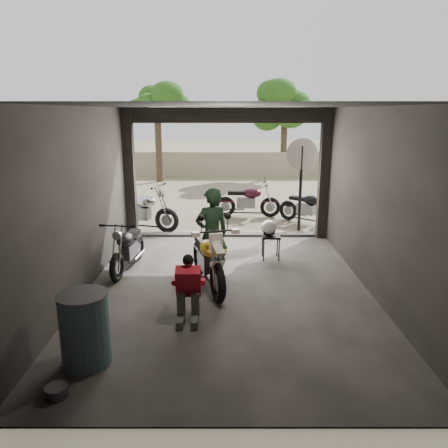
{
  "coord_description": "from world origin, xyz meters",
  "views": [
    {
      "loc": [
        -0.07,
        -7.25,
        3.12
      ],
      "look_at": [
        -0.07,
        0.6,
        1.08
      ],
      "focal_mm": 35.0,
      "sensor_mm": 36.0,
      "label": 1
    }
  ],
  "objects_px": {
    "outside_bike_c": "(308,205)",
    "stool": "(271,239)",
    "rider": "(212,234)",
    "oil_drum": "(85,330)",
    "outside_bike_b": "(248,198)",
    "mechanic": "(188,291)",
    "helmet": "(269,227)",
    "main_bike": "(208,255)",
    "sign_post": "(301,169)",
    "outside_bike_a": "(141,208)",
    "left_bike": "(127,245)"
  },
  "relations": [
    {
      "from": "outside_bike_c",
      "to": "stool",
      "type": "distance_m",
      "value": 3.38
    },
    {
      "from": "rider",
      "to": "oil_drum",
      "type": "distance_m",
      "value": 3.31
    },
    {
      "from": "outside_bike_b",
      "to": "rider",
      "type": "xyz_separation_m",
      "value": [
        -0.94,
        -5.04,
        0.31
      ]
    },
    {
      "from": "rider",
      "to": "mechanic",
      "type": "bearing_deg",
      "value": 56.69
    },
    {
      "from": "stool",
      "to": "helmet",
      "type": "distance_m",
      "value": 0.25
    },
    {
      "from": "stool",
      "to": "outside_bike_c",
      "type": "bearing_deg",
      "value": 66.18
    },
    {
      "from": "main_bike",
      "to": "sign_post",
      "type": "distance_m",
      "value": 4.62
    },
    {
      "from": "outside_bike_b",
      "to": "sign_post",
      "type": "distance_m",
      "value": 2.3
    },
    {
      "from": "outside_bike_a",
      "to": "stool",
      "type": "distance_m",
      "value": 3.99
    },
    {
      "from": "outside_bike_c",
      "to": "rider",
      "type": "relative_size",
      "value": 0.92
    },
    {
      "from": "outside_bike_b",
      "to": "oil_drum",
      "type": "xyz_separation_m",
      "value": [
        -2.45,
        -7.96,
        -0.1
      ]
    },
    {
      "from": "rider",
      "to": "helmet",
      "type": "distance_m",
      "value": 1.68
    },
    {
      "from": "outside_bike_b",
      "to": "oil_drum",
      "type": "height_order",
      "value": "outside_bike_b"
    },
    {
      "from": "mechanic",
      "to": "sign_post",
      "type": "relative_size",
      "value": 0.4
    },
    {
      "from": "rider",
      "to": "stool",
      "type": "bearing_deg",
      "value": -160.89
    },
    {
      "from": "outside_bike_a",
      "to": "main_bike",
      "type": "bearing_deg",
      "value": -137.09
    },
    {
      "from": "outside_bike_c",
      "to": "oil_drum",
      "type": "height_order",
      "value": "outside_bike_c"
    },
    {
      "from": "rider",
      "to": "stool",
      "type": "xyz_separation_m",
      "value": [
        1.23,
        1.12,
        -0.42
      ]
    },
    {
      "from": "helmet",
      "to": "sign_post",
      "type": "relative_size",
      "value": 0.14
    },
    {
      "from": "outside_bike_c",
      "to": "main_bike",
      "type": "bearing_deg",
      "value": -169.58
    },
    {
      "from": "outside_bike_b",
      "to": "helmet",
      "type": "distance_m",
      "value": 3.86
    },
    {
      "from": "outside_bike_c",
      "to": "mechanic",
      "type": "bearing_deg",
      "value": -165.57
    },
    {
      "from": "sign_post",
      "to": "outside_bike_a",
      "type": "bearing_deg",
      "value": 163.92
    },
    {
      "from": "main_bike",
      "to": "outside_bike_a",
      "type": "height_order",
      "value": "outside_bike_a"
    },
    {
      "from": "oil_drum",
      "to": "sign_post",
      "type": "bearing_deg",
      "value": 59.68
    },
    {
      "from": "outside_bike_c",
      "to": "sign_post",
      "type": "xyz_separation_m",
      "value": [
        -0.36,
        -0.74,
        1.11
      ]
    },
    {
      "from": "left_bike",
      "to": "rider",
      "type": "distance_m",
      "value": 1.8
    },
    {
      "from": "outside_bike_a",
      "to": "outside_bike_c",
      "type": "distance_m",
      "value": 4.65
    },
    {
      "from": "left_bike",
      "to": "rider",
      "type": "xyz_separation_m",
      "value": [
        1.7,
        -0.47,
        0.35
      ]
    },
    {
      "from": "stool",
      "to": "oil_drum",
      "type": "bearing_deg",
      "value": -124.08
    },
    {
      "from": "main_bike",
      "to": "outside_bike_a",
      "type": "bearing_deg",
      "value": 100.72
    },
    {
      "from": "rider",
      "to": "mechanic",
      "type": "xyz_separation_m",
      "value": [
        -0.31,
        -1.75,
        -0.39
      ]
    },
    {
      "from": "main_bike",
      "to": "rider",
      "type": "xyz_separation_m",
      "value": [
        0.06,
        0.39,
        0.27
      ]
    },
    {
      "from": "outside_bike_a",
      "to": "mechanic",
      "type": "bearing_deg",
      "value": -145.8
    },
    {
      "from": "outside_bike_b",
      "to": "oil_drum",
      "type": "distance_m",
      "value": 8.33
    },
    {
      "from": "outside_bike_a",
      "to": "left_bike",
      "type": "bearing_deg",
      "value": -158.09
    },
    {
      "from": "main_bike",
      "to": "outside_bike_c",
      "type": "xyz_separation_m",
      "value": [
        2.66,
        4.61,
        -0.07
      ]
    },
    {
      "from": "helmet",
      "to": "mechanic",
      "type": "bearing_deg",
      "value": -124.48
    },
    {
      "from": "main_bike",
      "to": "stool",
      "type": "xyz_separation_m",
      "value": [
        1.3,
        1.51,
        -0.15
      ]
    },
    {
      "from": "rider",
      "to": "main_bike",
      "type": "bearing_deg",
      "value": 57.67
    },
    {
      "from": "left_bike",
      "to": "mechanic",
      "type": "distance_m",
      "value": 2.62
    },
    {
      "from": "rider",
      "to": "stool",
      "type": "distance_m",
      "value": 1.72
    },
    {
      "from": "outside_bike_c",
      "to": "rider",
      "type": "distance_m",
      "value": 4.96
    },
    {
      "from": "left_bike",
      "to": "sign_post",
      "type": "xyz_separation_m",
      "value": [
        3.94,
        3.01,
        1.13
      ]
    },
    {
      "from": "main_bike",
      "to": "helmet",
      "type": "relative_size",
      "value": 5.23
    },
    {
      "from": "outside_bike_a",
      "to": "rider",
      "type": "height_order",
      "value": "rider"
    },
    {
      "from": "outside_bike_b",
      "to": "sign_post",
      "type": "bearing_deg",
      "value": -136.08
    },
    {
      "from": "outside_bike_a",
      "to": "mechanic",
      "type": "distance_m",
      "value": 5.49
    },
    {
      "from": "left_bike",
      "to": "sign_post",
      "type": "relative_size",
      "value": 0.64
    },
    {
      "from": "left_bike",
      "to": "main_bike",
      "type": "bearing_deg",
      "value": -20.34
    }
  ]
}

